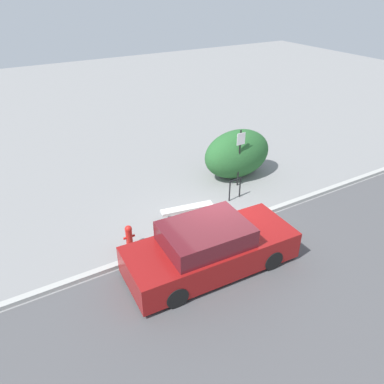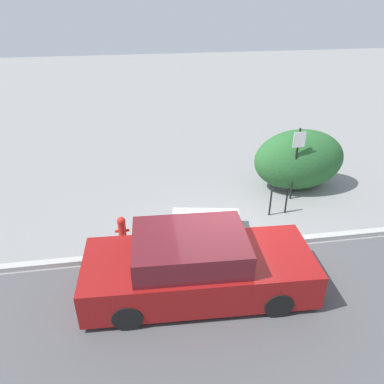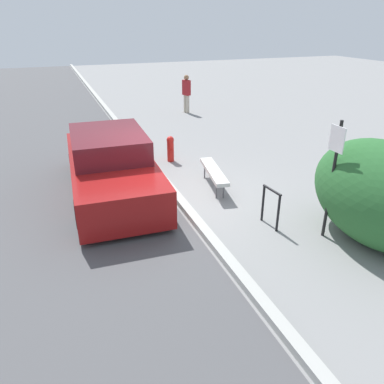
% 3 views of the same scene
% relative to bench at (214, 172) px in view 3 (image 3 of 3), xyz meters
% --- Properties ---
extents(ground_plane, '(60.00, 60.00, 0.00)m').
position_rel_bench_xyz_m(ground_plane, '(0.32, -1.08, -0.43)').
color(ground_plane, gray).
extents(curb, '(60.00, 0.20, 0.13)m').
position_rel_bench_xyz_m(curb, '(0.32, -1.08, -0.36)').
color(curb, '#A8A8A3').
rests_on(curb, ground_plane).
extents(bench, '(1.83, 0.62, 0.48)m').
position_rel_bench_xyz_m(bench, '(0.00, 0.00, 0.00)').
color(bench, '#515156').
rests_on(bench, ground_plane).
extents(bike_rack, '(0.55, 0.10, 0.83)m').
position_rel_bench_xyz_m(bike_rack, '(2.18, 0.29, 0.07)').
color(bike_rack, black).
rests_on(bike_rack, ground_plane).
extents(sign_post, '(0.36, 0.08, 2.30)m').
position_rel_bench_xyz_m(sign_post, '(2.90, 1.06, 0.96)').
color(sign_post, black).
rests_on(sign_post, ground_plane).
extents(fire_hydrant, '(0.36, 0.22, 0.77)m').
position_rel_bench_xyz_m(fire_hydrant, '(-2.25, -0.41, -0.02)').
color(fire_hydrant, red).
rests_on(fire_hydrant, ground_plane).
extents(shrub_hedge, '(2.90, 1.70, 1.95)m').
position_rel_bench_xyz_m(shrub_hedge, '(3.34, 1.78, 0.55)').
color(shrub_hedge, '#28602D').
rests_on(shrub_hedge, ground_plane).
extents(pedestrian, '(0.42, 0.31, 1.66)m').
position_rel_bench_xyz_m(pedestrian, '(-8.12, 2.27, 0.46)').
color(pedestrian, '#B7AD99').
rests_on(pedestrian, ground_plane).
extents(parked_car_near, '(4.88, 2.07, 1.47)m').
position_rel_bench_xyz_m(parked_car_near, '(-0.65, -2.41, 0.24)').
color(parked_car_near, black).
rests_on(parked_car_near, ground_plane).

